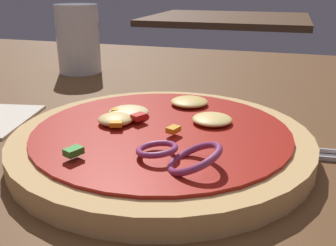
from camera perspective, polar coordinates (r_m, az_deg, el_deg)
name	(u,v)px	position (r m, az deg, el deg)	size (l,w,h in m)	color
dining_table	(185,153)	(0.38, 2.52, -4.47)	(1.37, 1.06, 0.03)	brown
pizza	(162,139)	(0.35, -0.95, -2.44)	(0.27, 0.27, 0.04)	tan
beer_glass	(78,42)	(0.67, -13.18, 11.71)	(0.07, 0.07, 0.11)	silver
background_table	(228,19)	(1.77, 8.94, 15.02)	(0.68, 0.60, 0.03)	#4C301C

